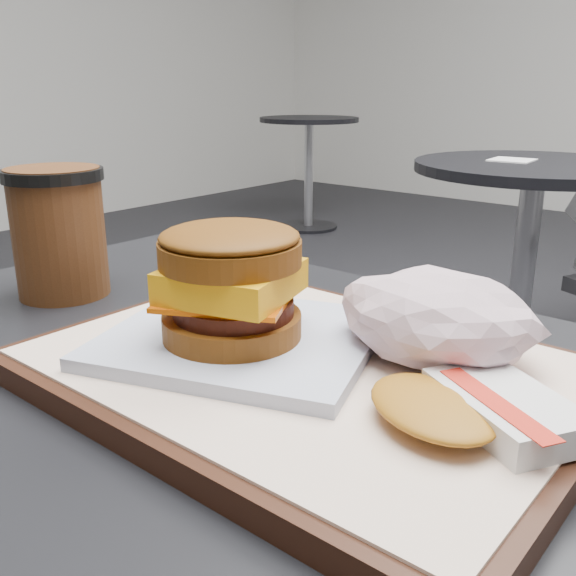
{
  "coord_description": "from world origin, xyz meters",
  "views": [
    {
      "loc": [
        0.31,
        -0.28,
        0.98
      ],
      "look_at": [
        0.03,
        0.06,
        0.83
      ],
      "focal_mm": 40.0,
      "sensor_mm": 36.0,
      "label": 1
    }
  ],
  "objects_px": {
    "breakfast_sandwich": "(234,297)",
    "coffee_cup": "(58,227)",
    "serving_tray": "(305,372)",
    "crumpled_wrapper": "(437,317)",
    "neighbor_table": "(528,229)",
    "hash_brown": "(472,407)"
  },
  "relations": [
    {
      "from": "crumpled_wrapper",
      "to": "neighbor_table",
      "type": "relative_size",
      "value": 0.19
    },
    {
      "from": "hash_brown",
      "to": "coffee_cup",
      "type": "relative_size",
      "value": 1.06
    },
    {
      "from": "breakfast_sandwich",
      "to": "coffee_cup",
      "type": "relative_size",
      "value": 1.86
    },
    {
      "from": "crumpled_wrapper",
      "to": "neighbor_table",
      "type": "bearing_deg",
      "value": 106.96
    },
    {
      "from": "hash_brown",
      "to": "coffee_cup",
      "type": "distance_m",
      "value": 0.44
    },
    {
      "from": "hash_brown",
      "to": "serving_tray",
      "type": "bearing_deg",
      "value": 175.34
    },
    {
      "from": "hash_brown",
      "to": "neighbor_table",
      "type": "relative_size",
      "value": 0.18
    },
    {
      "from": "crumpled_wrapper",
      "to": "breakfast_sandwich",
      "type": "bearing_deg",
      "value": -148.13
    },
    {
      "from": "serving_tray",
      "to": "breakfast_sandwich",
      "type": "bearing_deg",
      "value": -162.0
    },
    {
      "from": "coffee_cup",
      "to": "neighbor_table",
      "type": "relative_size",
      "value": 0.17
    },
    {
      "from": "serving_tray",
      "to": "neighbor_table",
      "type": "distance_m",
      "value": 1.67
    },
    {
      "from": "neighbor_table",
      "to": "serving_tray",
      "type": "bearing_deg",
      "value": -75.93
    },
    {
      "from": "serving_tray",
      "to": "breakfast_sandwich",
      "type": "relative_size",
      "value": 1.61
    },
    {
      "from": "hash_brown",
      "to": "coffee_cup",
      "type": "bearing_deg",
      "value": 177.96
    },
    {
      "from": "breakfast_sandwich",
      "to": "crumpled_wrapper",
      "type": "relative_size",
      "value": 1.7
    },
    {
      "from": "serving_tray",
      "to": "hash_brown",
      "type": "xyz_separation_m",
      "value": [
        0.13,
        -0.01,
        0.02
      ]
    },
    {
      "from": "serving_tray",
      "to": "breakfast_sandwich",
      "type": "xyz_separation_m",
      "value": [
        -0.05,
        -0.02,
        0.05
      ]
    },
    {
      "from": "hash_brown",
      "to": "neighbor_table",
      "type": "height_order",
      "value": "hash_brown"
    },
    {
      "from": "breakfast_sandwich",
      "to": "hash_brown",
      "type": "height_order",
      "value": "breakfast_sandwich"
    },
    {
      "from": "serving_tray",
      "to": "crumpled_wrapper",
      "type": "relative_size",
      "value": 2.73
    },
    {
      "from": "coffee_cup",
      "to": "serving_tray",
      "type": "bearing_deg",
      "value": -0.96
    },
    {
      "from": "crumpled_wrapper",
      "to": "neighbor_table",
      "type": "distance_m",
      "value": 1.64
    }
  ]
}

